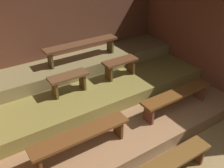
{
  "coord_description": "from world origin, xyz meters",
  "views": [
    {
      "loc": [
        -2.37,
        -1.31,
        3.47
      ],
      "look_at": [
        0.24,
        2.67,
        0.64
      ],
      "focal_mm": 39.91,
      "sensor_mm": 36.0,
      "label": 1
    }
  ],
  "objects_px": {
    "bench_lower_right": "(177,96)",
    "bench_middle_left": "(68,80)",
    "bench_floor_center": "(174,161)",
    "bench_upper_center": "(82,46)",
    "bench_lower_left": "(81,137)",
    "bench_middle_right": "(120,64)"
  },
  "relations": [
    {
      "from": "bench_floor_center",
      "to": "bench_lower_right",
      "type": "xyz_separation_m",
      "value": [
        1.08,
        1.04,
        0.3
      ]
    },
    {
      "from": "bench_middle_left",
      "to": "bench_lower_left",
      "type": "bearing_deg",
      "value": -107.6
    },
    {
      "from": "bench_lower_left",
      "to": "bench_floor_center",
      "type": "bearing_deg",
      "value": -42.59
    },
    {
      "from": "bench_lower_left",
      "to": "bench_middle_left",
      "type": "height_order",
      "value": "bench_middle_left"
    },
    {
      "from": "bench_lower_left",
      "to": "bench_middle_right",
      "type": "bearing_deg",
      "value": 38.79
    },
    {
      "from": "bench_lower_left",
      "to": "bench_upper_center",
      "type": "xyz_separation_m",
      "value": [
        1.19,
        2.2,
        0.59
      ]
    },
    {
      "from": "bench_middle_left",
      "to": "bench_floor_center",
      "type": "bearing_deg",
      "value": -74.49
    },
    {
      "from": "bench_floor_center",
      "to": "bench_middle_right",
      "type": "distance_m",
      "value": 2.6
    },
    {
      "from": "bench_lower_right",
      "to": "bench_middle_left",
      "type": "xyz_separation_m",
      "value": [
        -1.77,
        1.42,
        0.26
      ]
    },
    {
      "from": "bench_floor_center",
      "to": "bench_upper_center",
      "type": "xyz_separation_m",
      "value": [
        0.05,
        3.24,
        0.89
      ]
    },
    {
      "from": "bench_lower_left",
      "to": "bench_middle_right",
      "type": "xyz_separation_m",
      "value": [
        1.77,
        1.42,
        0.26
      ]
    },
    {
      "from": "bench_lower_right",
      "to": "bench_middle_left",
      "type": "height_order",
      "value": "bench_middle_left"
    },
    {
      "from": "bench_middle_right",
      "to": "bench_upper_center",
      "type": "distance_m",
      "value": 1.03
    },
    {
      "from": "bench_middle_right",
      "to": "bench_lower_right",
      "type": "bearing_deg",
      "value": -72.4
    },
    {
      "from": "bench_upper_center",
      "to": "bench_floor_center",
      "type": "bearing_deg",
      "value": -90.95
    },
    {
      "from": "bench_middle_left",
      "to": "bench_upper_center",
      "type": "distance_m",
      "value": 1.12
    },
    {
      "from": "bench_floor_center",
      "to": "bench_upper_center",
      "type": "height_order",
      "value": "bench_upper_center"
    },
    {
      "from": "bench_floor_center",
      "to": "bench_middle_left",
      "type": "xyz_separation_m",
      "value": [
        -0.68,
        2.46,
        0.56
      ]
    },
    {
      "from": "bench_middle_right",
      "to": "bench_middle_left",
      "type": "bearing_deg",
      "value": 180.0
    },
    {
      "from": "bench_floor_center",
      "to": "bench_lower_right",
      "type": "height_order",
      "value": "bench_lower_right"
    },
    {
      "from": "bench_floor_center",
      "to": "bench_middle_left",
      "type": "bearing_deg",
      "value": 105.51
    },
    {
      "from": "bench_floor_center",
      "to": "bench_middle_right",
      "type": "bearing_deg",
      "value": 75.58
    }
  ]
}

